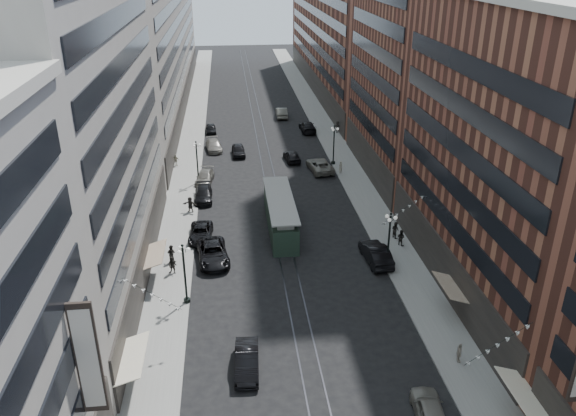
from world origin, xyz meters
name	(u,v)px	position (x,y,z in m)	size (l,w,h in m)	color
ground	(267,167)	(0.00, 60.00, 0.00)	(220.00, 220.00, 0.00)	black
sidewalk_west	(190,146)	(-11.00, 70.00, 0.07)	(4.00, 180.00, 0.15)	gray
sidewalk_east	(333,142)	(11.00, 70.00, 0.07)	(4.00, 180.00, 0.15)	gray
rail_west	(258,144)	(-0.70, 70.00, 0.01)	(0.12, 180.00, 0.02)	#2D2D33
rail_east	(267,144)	(0.70, 70.00, 0.01)	(0.12, 180.00, 0.02)	#2D2D33
building_west_mid	(80,130)	(-17.00, 33.00, 14.00)	(8.00, 36.00, 28.00)	#9B958A
building_west_far	(159,35)	(-17.00, 96.00, 13.00)	(8.00, 90.00, 26.00)	#9B958A
building_east_mid	(505,158)	(17.00, 28.00, 12.00)	(8.00, 30.00, 24.00)	brown
building_east_tower	(410,8)	(17.00, 56.00, 21.00)	(8.00, 26.00, 42.00)	brown
building_east_far	(333,32)	(17.00, 105.00, 12.00)	(8.00, 72.00, 24.00)	brown
lamppost_sw_far	(185,272)	(-9.20, 28.00, 3.10)	(1.03, 1.14, 5.52)	black
lamppost_sw_mid	(197,161)	(-9.20, 55.00, 3.10)	(1.03, 1.14, 5.52)	black
lamppost_se_far	(389,238)	(9.20, 32.00, 3.10)	(1.03, 1.14, 5.52)	black
lamppost_se_mid	(334,143)	(9.20, 60.00, 3.10)	(1.03, 1.14, 5.52)	black
streetcar	(280,215)	(0.00, 41.12, 1.61)	(2.80, 12.64, 3.50)	#223629
car_2	(213,253)	(-7.10, 34.96, 0.84)	(2.80, 6.07, 1.69)	black
car_4	(430,411)	(6.80, 13.12, 0.79)	(1.87, 4.64, 1.58)	gray
car_5	(247,361)	(-4.50, 19.15, 0.78)	(1.66, 4.75, 1.57)	black
pedestrian_2	(172,265)	(-10.73, 32.79, 1.00)	(0.82, 0.45, 1.70)	black
pedestrian_4	(459,353)	(10.72, 18.20, 0.92)	(0.91, 0.41, 1.55)	#A09585
car_7	(201,233)	(-8.40, 39.60, 0.70)	(2.32, 5.04, 1.40)	black
car_8	(214,145)	(-7.40, 68.00, 0.75)	(2.11, 5.19, 1.51)	slate
car_9	(211,129)	(-8.01, 76.86, 0.71)	(1.67, 4.15, 1.42)	black
car_10	(376,253)	(8.40, 33.12, 0.90)	(1.90, 5.44, 1.79)	black
car_11	(320,165)	(6.94, 57.71, 0.82)	(2.73, 5.93, 1.65)	gray
car_12	(307,127)	(7.81, 75.93, 0.82)	(2.31, 5.68, 1.65)	black
car_13	(238,150)	(-3.81, 65.27, 0.78)	(1.83, 4.56, 1.55)	black
car_14	(282,113)	(4.44, 85.01, 0.88)	(1.86, 5.33, 1.76)	#636358
pedestrian_5	(190,205)	(-9.78, 46.13, 1.06)	(1.68, 0.48, 1.81)	black
pedestrian_6	(176,160)	(-12.49, 61.47, 1.00)	(0.99, 0.45, 1.69)	#ACA68E
pedestrian_7	(401,237)	(11.67, 35.90, 0.99)	(0.81, 0.45, 1.67)	black
pedestrian_8	(340,167)	(9.50, 56.37, 0.98)	(0.60, 0.40, 1.65)	#A9A18C
pedestrian_9	(337,127)	(12.50, 74.28, 1.09)	(1.22, 0.50, 1.88)	black
car_extra_0	(205,177)	(-8.40, 55.30, 0.72)	(2.01, 4.95, 1.44)	#636058
car_extra_1	(204,194)	(-8.40, 49.64, 0.74)	(2.07, 5.10, 1.48)	black
car_extra_2	(292,156)	(3.62, 61.98, 0.78)	(1.85, 4.60, 1.57)	black
pedestrian_extra_0	(171,253)	(-11.01, 34.98, 1.03)	(0.85, 0.47, 1.76)	black
pedestrian_extra_2	(395,230)	(11.56, 37.52, 1.04)	(0.86, 0.47, 1.77)	black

